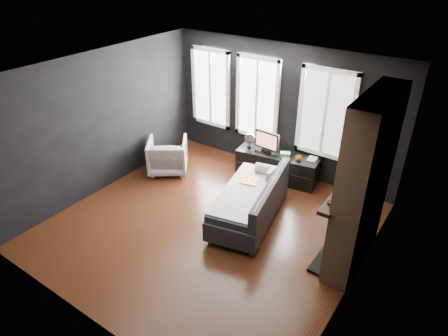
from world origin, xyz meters
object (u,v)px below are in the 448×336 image
Objects in this scene: monitor at (267,140)px; media_console at (277,166)px; book at (309,153)px; mantel_vase at (357,169)px; armchair at (168,154)px; sofa at (249,199)px; mug at (299,158)px.

media_console is at bearing 15.08° from monitor.
book is 1.86m from mantel_vase.
armchair is at bearing -160.36° from media_console.
media_console is at bearing 170.73° from armchair.
monitor is 2.38m from mantel_vase.
mug is (0.20, 1.52, 0.21)m from sofa.
monitor reaches higher than sofa.
monitor reaches higher than media_console.
monitor is at bearing -176.60° from media_console.
armchair is (-2.33, 0.48, -0.02)m from sofa.
sofa is 1.18× the size of media_console.
monitor is (-0.25, -0.05, 0.54)m from media_console.
armchair is 0.49× the size of media_console.
mantel_vase is at bearing 143.86° from armchair.
media_console is 2.99× the size of monitor.
sofa is 1.89m from mantel_vase.
armchair is 2.75m from mug.
monitor reaches higher than book.
media_console is at bearing 87.55° from sofa.
mantel_vase is (1.85, -1.05, 1.03)m from media_console.
sofa is at bearing -163.08° from mantel_vase.
book is (0.13, 0.18, 0.06)m from mug.
sofa is 3.53× the size of monitor.
monitor is at bearing 96.85° from sofa.
mantel_vase is (3.93, 0.01, 0.91)m from armchair.
armchair is at bearing -155.46° from book.
book is at bearing 67.06° from sofa.
book reaches higher than media_console.
book is 1.26× the size of mantel_vase.
armchair is at bearing -146.72° from monitor.
mug is 1.87m from mantel_vase.
mug reaches higher than media_console.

